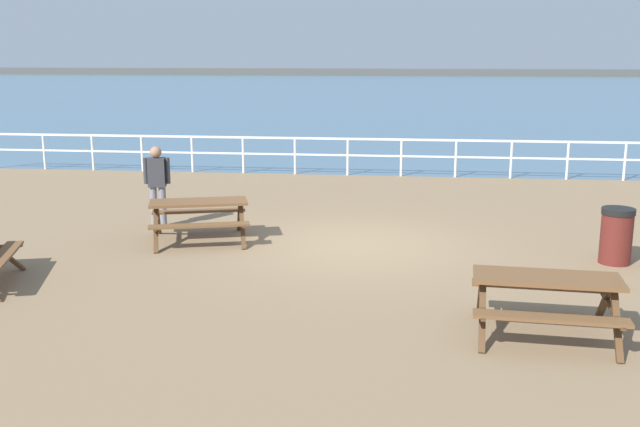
% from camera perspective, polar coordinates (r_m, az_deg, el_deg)
% --- Properties ---
extents(ground_plane, '(30.00, 24.00, 0.20)m').
position_cam_1_polar(ground_plane, '(13.67, 2.74, -2.83)').
color(ground_plane, '#846B4C').
extents(sea_band, '(142.00, 90.00, 0.01)m').
position_cam_1_polar(sea_band, '(66.00, 6.03, 9.41)').
color(sea_band, '#476B84').
rests_on(sea_band, ground).
extents(distant_shoreline, '(142.00, 6.00, 1.80)m').
position_cam_1_polar(distant_shoreline, '(108.96, 6.37, 10.61)').
color(distant_shoreline, '#4C4C47').
rests_on(distant_shoreline, ground).
extents(seaward_railing, '(23.07, 0.07, 1.08)m').
position_cam_1_polar(seaward_railing, '(21.11, 4.25, 4.92)').
color(seaward_railing, white).
rests_on(seaward_railing, ground).
extents(picnic_table_near_left, '(1.91, 1.66, 0.80)m').
position_cam_1_polar(picnic_table_near_left, '(9.65, 17.15, -5.76)').
color(picnic_table_near_left, brown).
rests_on(picnic_table_near_left, ground).
extents(picnic_table_far_right, '(2.15, 1.95, 0.80)m').
position_cam_1_polar(picnic_table_far_right, '(13.93, -9.38, 0.20)').
color(picnic_table_far_right, brown).
rests_on(picnic_table_far_right, ground).
extents(visitor, '(0.52, 0.27, 1.66)m').
position_cam_1_polar(visitor, '(15.09, -12.52, 2.43)').
color(visitor, slate).
rests_on(visitor, ground).
extents(litter_bin, '(0.55, 0.55, 0.95)m').
position_cam_1_polar(litter_bin, '(13.31, 22.01, -1.60)').
color(litter_bin, '#591E19').
rests_on(litter_bin, ground).
extents(rope_coil, '(0.55, 0.55, 0.11)m').
position_cam_1_polar(rope_coil, '(12.04, 21.42, -5.08)').
color(rope_coil, tan).
rests_on(rope_coil, ground).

